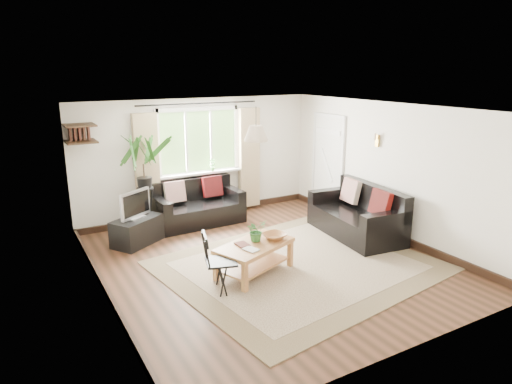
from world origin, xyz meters
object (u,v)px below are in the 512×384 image
palm_stand (145,184)px  folding_chair (221,263)px  tv_stand (137,231)px  coffee_table (254,259)px  sofa_right (356,213)px  sofa_back (198,204)px

palm_stand → folding_chair: size_ratio=2.15×
tv_stand → palm_stand: palm_stand is taller
tv_stand → folding_chair: 2.39m
coffee_table → tv_stand: coffee_table is taller
tv_stand → folding_chair: (0.51, -2.33, 0.19)m
sofa_right → palm_stand: palm_stand is taller
coffee_table → palm_stand: (-0.84, 2.61, 0.67)m
sofa_right → tv_stand: 3.90m
sofa_right → tv_stand: (-3.56, 1.58, -0.20)m
sofa_right → folding_chair: (-3.05, -0.75, -0.01)m
tv_stand → sofa_right: bearing=-55.7°
sofa_right → coffee_table: (-2.39, -0.49, -0.20)m
coffee_table → palm_stand: bearing=107.7°
tv_stand → palm_stand: (0.34, 0.54, 0.68)m
sofa_right → palm_stand: size_ratio=1.02×
coffee_table → tv_stand: 2.38m
palm_stand → folding_chair: bearing=-86.6°
coffee_table → tv_stand: bearing=119.5°
sofa_back → coffee_table: sofa_back is taller
coffee_table → sofa_right: bearing=11.6°
palm_stand → sofa_back: bearing=-4.1°
sofa_back → tv_stand: sofa_back is taller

